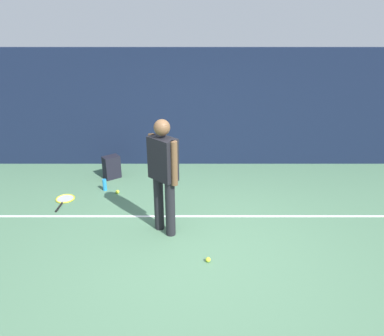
{
  "coord_description": "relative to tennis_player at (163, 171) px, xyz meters",
  "views": [
    {
      "loc": [
        -0.0,
        -4.37,
        3.05
      ],
      "look_at": [
        0.0,
        0.4,
        1.0
      ],
      "focal_mm": 35.29,
      "sensor_mm": 36.0,
      "label": 1
    }
  ],
  "objects": [
    {
      "name": "ground_plane",
      "position": [
        0.39,
        -0.37,
        -0.97
      ],
      "size": [
        12.0,
        12.0,
        0.0
      ],
      "primitive_type": "plane",
      "color": "#4C7556"
    },
    {
      "name": "back_fence",
      "position": [
        0.39,
        2.63,
        0.21
      ],
      "size": [
        10.0,
        0.1,
        2.35
      ],
      "primitive_type": "cube",
      "color": "#141E38",
      "rests_on": "ground"
    },
    {
      "name": "court_line",
      "position": [
        0.39,
        0.42,
        -0.96
      ],
      "size": [
        9.0,
        0.05,
        0.0
      ],
      "primitive_type": "cube",
      "color": "white",
      "rests_on": "ground"
    },
    {
      "name": "tennis_player",
      "position": [
        0.0,
        0.0,
        0.0
      ],
      "size": [
        0.44,
        0.43,
        1.7
      ],
      "rotation": [
        0.0,
        0.0,
        -0.76
      ],
      "color": "black",
      "rests_on": "ground"
    },
    {
      "name": "tennis_racket",
      "position": [
        -1.78,
        0.96,
        -0.95
      ],
      "size": [
        0.33,
        0.62,
        0.03
      ],
      "rotation": [
        0.0,
        0.0,
        1.54
      ],
      "color": "black",
      "rests_on": "ground"
    },
    {
      "name": "backpack",
      "position": [
        -1.15,
        1.9,
        -0.76
      ],
      "size": [
        0.37,
        0.38,
        0.44
      ],
      "rotation": [
        0.0,
        0.0,
        3.77
      ],
      "color": "black",
      "rests_on": "ground"
    },
    {
      "name": "tennis_ball_near_player",
      "position": [
        0.6,
        -0.73,
        -0.93
      ],
      "size": [
        0.07,
        0.07,
        0.07
      ],
      "primitive_type": "sphere",
      "color": "#CCE033",
      "rests_on": "ground"
    },
    {
      "name": "tennis_ball_by_fence",
      "position": [
        -0.92,
        1.21,
        -0.93
      ],
      "size": [
        0.07,
        0.07,
        0.07
      ],
      "primitive_type": "sphere",
      "color": "#CCE033",
      "rests_on": "ground"
    },
    {
      "name": "water_bottle",
      "position": [
        -1.17,
        1.34,
        -0.86
      ],
      "size": [
        0.07,
        0.07,
        0.22
      ],
      "primitive_type": "cylinder",
      "color": "#268CD8",
      "rests_on": "ground"
    }
  ]
}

